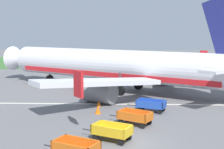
{
  "coord_description": "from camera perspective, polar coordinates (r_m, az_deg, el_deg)",
  "views": [
    {
      "loc": [
        -0.46,
        -19.54,
        7.1
      ],
      "look_at": [
        -1.65,
        12.26,
        2.8
      ],
      "focal_mm": 50.28,
      "sensor_mm": 36.0,
      "label": 1
    }
  ],
  "objects": [
    {
      "name": "ground_plane",
      "position": [
        20.79,
        3.36,
        -12.28
      ],
      "size": [
        220.0,
        220.0,
        0.0
      ],
      "primitive_type": "plane",
      "color": "slate"
    },
    {
      "name": "grass_strip",
      "position": [
        73.91,
        2.5,
        2.2
      ],
      "size": [
        220.0,
        28.0,
        0.06
      ],
      "primitive_type": "cube",
      "color": "#3D7033",
      "rests_on": "ground"
    },
    {
      "name": "apron_stripe",
      "position": [
        31.3,
        2.95,
        -5.41
      ],
      "size": [
        120.0,
        0.36,
        0.01
      ],
      "primitive_type": "cube",
      "color": "silver",
      "rests_on": "ground"
    },
    {
      "name": "airplane",
      "position": [
        37.79,
        1.32,
        1.55
      ],
      "size": [
        34.05,
        28.4,
        11.34
      ],
      "color": "silver",
      "rests_on": "ground"
    },
    {
      "name": "baggage_cart_second_in_row",
      "position": [
        18.19,
        -6.59,
        -13.29
      ],
      "size": [
        3.52,
        2.35,
        1.07
      ],
      "color": "orange",
      "rests_on": "ground"
    },
    {
      "name": "baggage_cart_third_in_row",
      "position": [
        21.0,
        -0.04,
        -10.33
      ],
      "size": [
        3.52,
        2.35,
        1.07
      ],
      "color": "gold",
      "rests_on": "ground"
    },
    {
      "name": "baggage_cart_fourth_in_row",
      "position": [
        24.46,
        4.15,
        -7.73
      ],
      "size": [
        3.44,
        2.47,
        1.07
      ],
      "color": "orange",
      "rests_on": "ground"
    },
    {
      "name": "baggage_cart_far_end",
      "position": [
        28.48,
        7.1,
        -5.55
      ],
      "size": [
        3.58,
        2.21,
        1.07
      ],
      "color": "#234CB2",
      "rests_on": "ground"
    },
    {
      "name": "traffic_cone_near_plane",
      "position": [
        27.65,
        -2.58,
        -6.42
      ],
      "size": [
        0.55,
        0.55,
        0.72
      ],
      "primitive_type": "cone",
      "color": "orange",
      "rests_on": "ground"
    },
    {
      "name": "traffic_cone_mid_apron",
      "position": [
        30.25,
        -2.43,
        -5.34
      ],
      "size": [
        0.43,
        0.43,
        0.56
      ],
      "primitive_type": "cone",
      "color": "orange",
      "rests_on": "ground"
    }
  ]
}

